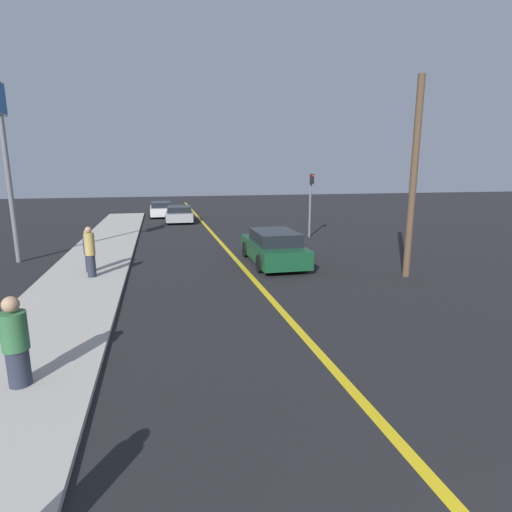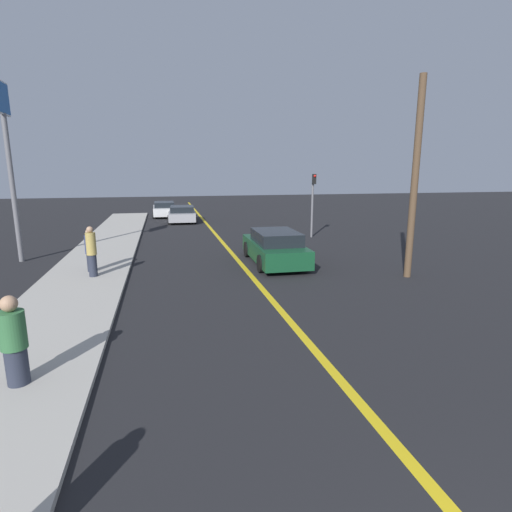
{
  "view_description": "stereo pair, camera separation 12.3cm",
  "coord_description": "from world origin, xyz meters",
  "px_view_note": "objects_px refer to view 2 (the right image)",
  "views": [
    {
      "loc": [
        -3.11,
        -0.53,
        3.73
      ],
      "look_at": [
        -0.42,
        10.51,
        1.29
      ],
      "focal_mm": 28.0,
      "sensor_mm": 36.0,
      "label": 1
    },
    {
      "loc": [
        -2.99,
        -0.55,
        3.73
      ],
      "look_at": [
        -0.42,
        10.51,
        1.29
      ],
      "focal_mm": 28.0,
      "sensor_mm": 36.0,
      "label": 2
    }
  ],
  "objects_px": {
    "roadside_sign": "(6,137)",
    "pedestrian_mid_group": "(14,341)",
    "car_near_right_lane": "(275,247)",
    "car_ahead_center": "(182,214)",
    "pedestrian_far_standing": "(92,251)",
    "pedestrian_by_sign": "(90,250)",
    "traffic_light": "(313,198)",
    "utility_pole": "(415,180)",
    "car_far_distant": "(164,209)"
  },
  "relations": [
    {
      "from": "roadside_sign",
      "to": "pedestrian_mid_group",
      "type": "bearing_deg",
      "value": -73.32
    },
    {
      "from": "car_near_right_lane",
      "to": "car_ahead_center",
      "type": "relative_size",
      "value": 1.09
    },
    {
      "from": "pedestrian_far_standing",
      "to": "pedestrian_by_sign",
      "type": "height_order",
      "value": "pedestrian_far_standing"
    },
    {
      "from": "pedestrian_mid_group",
      "to": "traffic_light",
      "type": "height_order",
      "value": "traffic_light"
    },
    {
      "from": "car_ahead_center",
      "to": "utility_pole",
      "type": "bearing_deg",
      "value": -65.66
    },
    {
      "from": "car_far_distant",
      "to": "traffic_light",
      "type": "xyz_separation_m",
      "value": [
        8.1,
        -12.78,
        1.61
      ]
    },
    {
      "from": "car_ahead_center",
      "to": "utility_pole",
      "type": "relative_size",
      "value": 0.62
    },
    {
      "from": "pedestrian_mid_group",
      "to": "pedestrian_by_sign",
      "type": "distance_m",
      "value": 8.11
    },
    {
      "from": "utility_pole",
      "to": "pedestrian_far_standing",
      "type": "bearing_deg",
      "value": 168.78
    },
    {
      "from": "pedestrian_by_sign",
      "to": "utility_pole",
      "type": "relative_size",
      "value": 0.23
    },
    {
      "from": "pedestrian_mid_group",
      "to": "roadside_sign",
      "type": "relative_size",
      "value": 0.22
    },
    {
      "from": "pedestrian_far_standing",
      "to": "pedestrian_by_sign",
      "type": "distance_m",
      "value": 0.8
    },
    {
      "from": "pedestrian_mid_group",
      "to": "car_far_distant",
      "type": "bearing_deg",
      "value": 84.33
    },
    {
      "from": "car_far_distant",
      "to": "pedestrian_far_standing",
      "type": "xyz_separation_m",
      "value": [
        -2.57,
        -19.55,
        0.4
      ]
    },
    {
      "from": "car_ahead_center",
      "to": "utility_pole",
      "type": "height_order",
      "value": "utility_pole"
    },
    {
      "from": "pedestrian_by_sign",
      "to": "roadside_sign",
      "type": "distance_m",
      "value": 6.0
    },
    {
      "from": "pedestrian_mid_group",
      "to": "roadside_sign",
      "type": "xyz_separation_m",
      "value": [
        -3.3,
        11.02,
        4.14
      ]
    },
    {
      "from": "car_ahead_center",
      "to": "pedestrian_by_sign",
      "type": "xyz_separation_m",
      "value": [
        -4.0,
        -14.8,
        0.31
      ]
    },
    {
      "from": "traffic_light",
      "to": "utility_pole",
      "type": "height_order",
      "value": "utility_pole"
    },
    {
      "from": "car_near_right_lane",
      "to": "pedestrian_by_sign",
      "type": "height_order",
      "value": "pedestrian_by_sign"
    },
    {
      "from": "car_far_distant",
      "to": "pedestrian_by_sign",
      "type": "distance_m",
      "value": 18.97
    },
    {
      "from": "traffic_light",
      "to": "roadside_sign",
      "type": "bearing_deg",
      "value": -167.66
    },
    {
      "from": "car_far_distant",
      "to": "car_near_right_lane",
      "type": "bearing_deg",
      "value": -77.62
    },
    {
      "from": "traffic_light",
      "to": "pedestrian_by_sign",
      "type": "bearing_deg",
      "value": -151.1
    },
    {
      "from": "car_far_distant",
      "to": "pedestrian_by_sign",
      "type": "relative_size",
      "value": 2.78
    },
    {
      "from": "pedestrian_by_sign",
      "to": "utility_pole",
      "type": "distance_m",
      "value": 11.73
    },
    {
      "from": "car_near_right_lane",
      "to": "car_far_distant",
      "type": "distance_m",
      "value": 19.09
    },
    {
      "from": "car_ahead_center",
      "to": "pedestrian_by_sign",
      "type": "height_order",
      "value": "pedestrian_by_sign"
    },
    {
      "from": "traffic_light",
      "to": "utility_pole",
      "type": "bearing_deg",
      "value": -88.53
    },
    {
      "from": "pedestrian_mid_group",
      "to": "roadside_sign",
      "type": "height_order",
      "value": "roadside_sign"
    },
    {
      "from": "pedestrian_mid_group",
      "to": "roadside_sign",
      "type": "distance_m",
      "value": 12.23
    },
    {
      "from": "utility_pole",
      "to": "pedestrian_by_sign",
      "type": "bearing_deg",
      "value": 165.15
    },
    {
      "from": "car_near_right_lane",
      "to": "traffic_light",
      "type": "relative_size",
      "value": 1.29
    },
    {
      "from": "roadside_sign",
      "to": "car_near_right_lane",
      "type": "bearing_deg",
      "value": -15.01
    },
    {
      "from": "car_far_distant",
      "to": "roadside_sign",
      "type": "xyz_separation_m",
      "value": [
        -5.97,
        -15.86,
        4.43
      ]
    },
    {
      "from": "pedestrian_by_sign",
      "to": "roadside_sign",
      "type": "relative_size",
      "value": 0.22
    },
    {
      "from": "car_far_distant",
      "to": "utility_pole",
      "type": "bearing_deg",
      "value": -69.55
    },
    {
      "from": "car_far_distant",
      "to": "pedestrian_by_sign",
      "type": "xyz_separation_m",
      "value": [
        -2.74,
        -18.77,
        0.29
      ]
    },
    {
      "from": "pedestrian_by_sign",
      "to": "traffic_light",
      "type": "bearing_deg",
      "value": 28.9
    },
    {
      "from": "pedestrian_mid_group",
      "to": "pedestrian_by_sign",
      "type": "bearing_deg",
      "value": 90.54
    },
    {
      "from": "pedestrian_by_sign",
      "to": "utility_pole",
      "type": "height_order",
      "value": "utility_pole"
    },
    {
      "from": "car_near_right_lane",
      "to": "car_ahead_center",
      "type": "xyz_separation_m",
      "value": [
        -3.01,
        14.64,
        -0.08
      ]
    },
    {
      "from": "pedestrian_far_standing",
      "to": "car_ahead_center",
      "type": "bearing_deg",
      "value": 76.19
    },
    {
      "from": "roadside_sign",
      "to": "car_far_distant",
      "type": "bearing_deg",
      "value": 69.38
    },
    {
      "from": "car_near_right_lane",
      "to": "car_ahead_center",
      "type": "height_order",
      "value": "car_near_right_lane"
    },
    {
      "from": "car_far_distant",
      "to": "utility_pole",
      "type": "relative_size",
      "value": 0.64
    },
    {
      "from": "pedestrian_mid_group",
      "to": "pedestrian_far_standing",
      "type": "bearing_deg",
      "value": 89.22
    },
    {
      "from": "car_far_distant",
      "to": "pedestrian_far_standing",
      "type": "height_order",
      "value": "pedestrian_far_standing"
    },
    {
      "from": "car_far_distant",
      "to": "utility_pole",
      "type": "xyz_separation_m",
      "value": [
        8.33,
        -21.71,
        2.81
      ]
    },
    {
      "from": "car_ahead_center",
      "to": "pedestrian_by_sign",
      "type": "distance_m",
      "value": 15.34
    }
  ]
}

